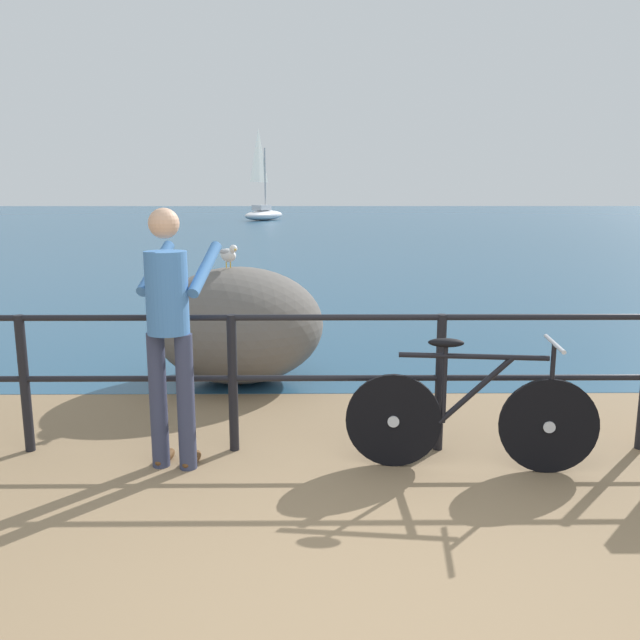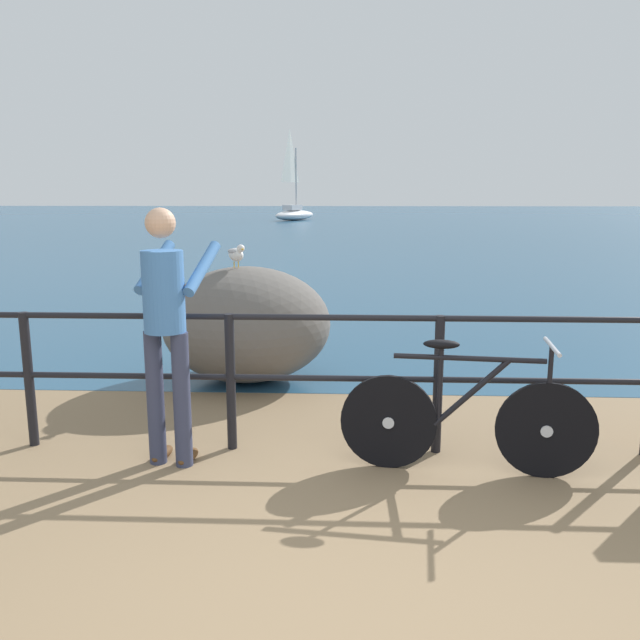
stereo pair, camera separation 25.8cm
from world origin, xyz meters
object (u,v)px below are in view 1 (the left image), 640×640
sailboat (264,210)px  breakwater_boulder_main (239,325)px  person_at_railing (170,327)px  bicycle (471,415)px  seagull (228,254)px

sailboat → breakwater_boulder_main: bearing=-147.8°
person_at_railing → sailboat: (-2.53, 41.14, -0.28)m
bicycle → breakwater_boulder_main: breakwater_boulder_main is taller
breakwater_boulder_main → sailboat: sailboat is taller
bicycle → sailboat: (-4.56, 41.21, 0.32)m
person_at_railing → seagull: size_ratio=5.56×
person_at_railing → sailboat: bearing=14.7°
person_at_railing → sailboat: size_ratio=0.29×
person_at_railing → seagull: 2.03m
seagull → person_at_railing: bearing=-36.8°
bicycle → person_at_railing: bearing=-175.6°
seagull → sailboat: size_ratio=0.05×
bicycle → person_at_railing: 2.12m
bicycle → sailboat: 41.46m
bicycle → seagull: 2.96m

